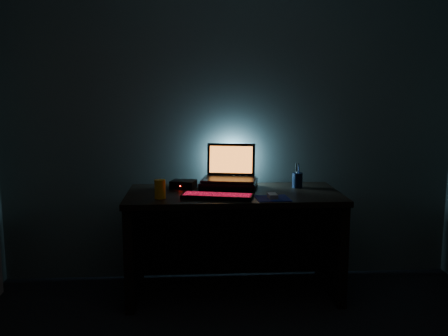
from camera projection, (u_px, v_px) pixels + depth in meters
name	position (u px, v px, depth m)	size (l,w,h in m)	color
room	(270.00, 149.00, 1.84)	(3.50, 4.00, 2.50)	black
desk	(233.00, 226.00, 3.61)	(1.50, 0.70, 0.75)	black
riser	(229.00, 185.00, 3.63)	(0.40, 0.30, 0.06)	black
laptop	(230.00, 171.00, 3.67)	(0.42, 0.35, 0.26)	black
keyboard	(217.00, 196.00, 3.32)	(0.49, 0.25, 0.03)	black
mousepad	(273.00, 198.00, 3.31)	(0.22, 0.20, 0.00)	navy
mouse	(273.00, 196.00, 3.31)	(0.06, 0.09, 0.03)	gray
pen_cup	(297.00, 180.00, 3.67)	(0.08, 0.08, 0.11)	black
juice_glass	(160.00, 189.00, 3.31)	(0.07, 0.07, 0.13)	orange
router	(183.00, 184.00, 3.66)	(0.21, 0.18, 0.06)	black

